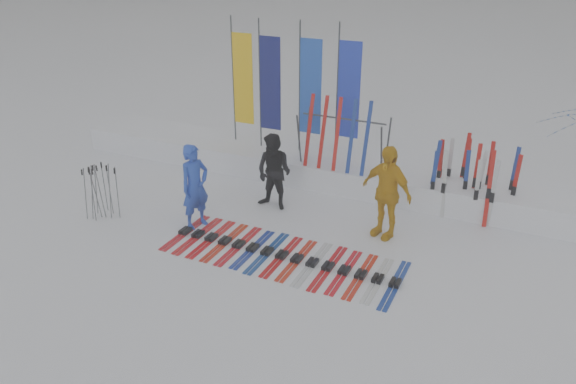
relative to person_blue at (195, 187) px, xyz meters
The scene contains 10 objects.
ground 2.29m from the person_blue, 35.03° to the right, with size 120.00×120.00×0.00m, color white.
snow_bank 3.85m from the person_blue, 63.07° to the left, with size 14.00×1.60×0.60m, color white.
person_blue is the anchor object (origin of this frame).
person_black 1.82m from the person_blue, 53.77° to the left, with size 0.84×0.65×1.72m, color black.
person_yellow 3.87m from the person_blue, 19.40° to the left, with size 1.14×0.47×1.94m, color gold.
ski_row 2.35m from the person_blue, ahead, with size 4.59×1.67×0.07m.
pole_cluster 2.18m from the person_blue, 166.10° to the right, with size 0.62×0.54×1.25m.
feather_flags 3.86m from the person_blue, 82.12° to the left, with size 3.38×0.27×3.20m.
ski_rack 3.69m from the person_blue, 54.94° to the left, with size 2.04×0.80×1.23m.
upright_skis 5.85m from the person_blue, 31.60° to the left, with size 1.74×1.05×1.69m.
Camera 1 is at (4.46, -7.44, 5.65)m, focal length 35.00 mm.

